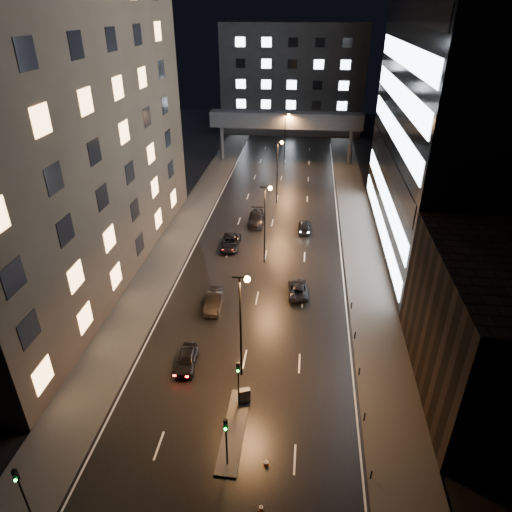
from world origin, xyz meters
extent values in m
plane|color=black|center=(0.00, 40.00, 0.00)|extent=(160.00, 160.00, 0.00)
cube|color=#383533|center=(-12.50, 35.00, 0.07)|extent=(5.00, 110.00, 0.15)
cube|color=#383533|center=(12.50, 35.00, 0.07)|extent=(5.00, 110.00, 0.15)
cube|color=#2D2319|center=(-22.50, 24.00, 20.00)|extent=(15.00, 48.00, 40.00)
cube|color=black|center=(20.00, 9.00, 6.00)|extent=(10.00, 18.00, 12.00)
cube|color=black|center=(25.00, 36.00, 22.50)|extent=(20.00, 36.00, 45.00)
cube|color=#333335|center=(0.00, 98.00, 12.50)|extent=(34.00, 14.00, 25.00)
cube|color=#333335|center=(0.00, 70.00, 8.50)|extent=(30.00, 3.00, 3.00)
cylinder|color=#333335|center=(-13.00, 70.00, 3.50)|extent=(0.80, 0.80, 7.00)
cylinder|color=#333335|center=(13.00, 70.00, 3.50)|extent=(0.80, 0.80, 7.00)
cube|color=#383533|center=(0.30, 2.00, 0.07)|extent=(1.60, 8.00, 0.15)
cylinder|color=black|center=(0.30, 4.50, 1.90)|extent=(0.12, 0.12, 3.50)
cube|color=black|center=(0.30, 4.50, 4.10)|extent=(0.28, 0.22, 0.90)
sphere|color=#0CFF33|center=(0.30, 4.36, 3.82)|extent=(0.18, 0.18, 0.18)
cylinder|color=black|center=(0.30, -1.00, 1.90)|extent=(0.12, 0.12, 3.50)
cube|color=black|center=(0.30, -1.00, 4.10)|extent=(0.28, 0.22, 0.90)
sphere|color=#0CFF33|center=(0.30, -1.14, 3.82)|extent=(0.18, 0.18, 0.18)
cylinder|color=black|center=(-11.50, -6.00, 1.75)|extent=(0.12, 0.12, 3.50)
cube|color=black|center=(-11.50, -6.00, 3.95)|extent=(0.28, 0.22, 0.90)
sphere|color=#0CFF33|center=(-11.50, -6.14, 3.67)|extent=(0.18, 0.18, 0.18)
cylinder|color=black|center=(10.20, -1.00, 0.45)|extent=(0.12, 0.12, 0.90)
cylinder|color=black|center=(10.20, 4.00, 0.45)|extent=(0.12, 0.12, 0.90)
cylinder|color=black|center=(10.20, 9.00, 0.45)|extent=(0.12, 0.12, 0.90)
cylinder|color=black|center=(10.20, 14.00, 0.45)|extent=(0.12, 0.12, 0.90)
cylinder|color=black|center=(10.20, 19.00, 0.45)|extent=(0.12, 0.12, 0.90)
cylinder|color=black|center=(0.00, 8.00, 5.00)|extent=(0.18, 0.18, 10.00)
cylinder|color=black|center=(0.00, 8.00, 10.00)|extent=(1.20, 0.12, 0.12)
sphere|color=#FF9E38|center=(0.60, 8.00, 9.90)|extent=(0.50, 0.50, 0.50)
cylinder|color=black|center=(0.00, 28.00, 5.00)|extent=(0.18, 0.18, 10.00)
cylinder|color=black|center=(0.00, 28.00, 10.00)|extent=(1.20, 0.12, 0.12)
sphere|color=#FF9E38|center=(0.60, 28.00, 9.90)|extent=(0.50, 0.50, 0.50)
cylinder|color=black|center=(0.00, 48.00, 5.00)|extent=(0.18, 0.18, 10.00)
cylinder|color=black|center=(0.00, 48.00, 10.00)|extent=(1.20, 0.12, 0.12)
sphere|color=#FF9E38|center=(0.60, 48.00, 9.90)|extent=(0.50, 0.50, 0.50)
cylinder|color=black|center=(0.00, 68.00, 5.00)|extent=(0.18, 0.18, 10.00)
cylinder|color=black|center=(0.00, 68.00, 10.00)|extent=(1.20, 0.12, 0.12)
sphere|color=#FF9E38|center=(0.60, 68.00, 9.90)|extent=(0.50, 0.50, 0.50)
imported|color=black|center=(-5.01, 8.56, 0.71)|extent=(2.00, 4.31, 1.43)
imported|color=black|center=(-4.37, 17.82, 0.79)|extent=(1.88, 4.84, 1.57)
imported|color=black|center=(-4.89, 31.51, 0.72)|extent=(2.53, 5.24, 1.44)
imported|color=black|center=(-2.37, 39.52, 0.80)|extent=(2.47, 5.60, 1.60)
imported|color=black|center=(4.45, 21.39, 0.64)|extent=(2.39, 4.70, 1.27)
imported|color=black|center=(4.79, 37.87, 0.65)|extent=(1.84, 4.48, 1.30)
cube|color=#48484A|center=(0.70, 4.85, 0.79)|extent=(1.02, 0.76, 1.28)
cone|color=orange|center=(3.00, -3.97, 0.22)|extent=(0.42, 0.42, 0.45)
cone|color=#F7580D|center=(3.00, -0.68, 0.23)|extent=(0.48, 0.48, 0.46)
camera|label=1|loc=(4.73, -21.62, 28.49)|focal=32.00mm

